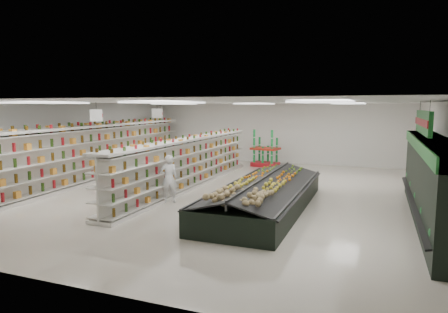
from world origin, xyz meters
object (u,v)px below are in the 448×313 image
at_px(shopper_main, 169,179).
at_px(shopper_background, 192,151).
at_px(gondola_left, 98,154).
at_px(gondola_center, 189,165).
at_px(produce_island, 264,194).
at_px(soda_endcap, 265,150).

distance_m(shopper_main, shopper_background, 7.55).
xyz_separation_m(gondola_left, shopper_background, (2.19, 4.53, -0.24)).
xyz_separation_m(gondola_center, produce_island, (3.57, -2.17, -0.40)).
height_order(gondola_left, shopper_main, gondola_left).
bearing_deg(shopper_background, soda_endcap, -65.02).
bearing_deg(gondola_left, soda_endcap, 43.73).
distance_m(gondola_center, shopper_background, 5.08).
xyz_separation_m(gondola_left, gondola_center, (4.28, -0.10, -0.20)).
height_order(produce_island, shopper_main, shopper_main).
height_order(gondola_center, produce_island, gondola_center).
distance_m(gondola_left, gondola_center, 4.29).
distance_m(gondola_center, shopper_main, 2.51).
bearing_deg(produce_island, gondola_center, 148.67).
bearing_deg(produce_island, gondola_left, 163.87).
xyz_separation_m(gondola_left, shopper_main, (4.78, -2.56, -0.29)).
bearing_deg(shopper_background, shopper_main, -157.60).
relative_size(gondola_left, shopper_background, 8.11).
bearing_deg(shopper_main, soda_endcap, -131.75).
relative_size(gondola_left, produce_island, 2.00).
bearing_deg(produce_island, shopper_main, -174.65).
relative_size(gondola_left, gondola_center, 1.24).
distance_m(produce_island, shopper_background, 8.86).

